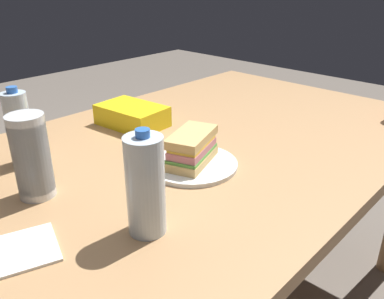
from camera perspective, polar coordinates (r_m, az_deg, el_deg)
The scene contains 8 objects.
dining_table at distance 1.22m, azimuth -1.62°, elevation -3.22°, with size 1.84×1.04×0.72m.
paper_plate at distance 1.09m, azimuth 0.00°, elevation -2.11°, with size 0.25×0.25×0.01m, color white.
sandwich at distance 1.07m, azimuth -0.01°, elevation 0.23°, with size 0.20×0.15×0.08m.
chip_bag at distance 1.38m, azimuth -8.62°, elevation 4.86°, with size 0.23×0.15×0.07m, color yellow.
water_bottle_tall at distance 0.79m, azimuth -6.72°, elevation -5.19°, with size 0.08×0.08×0.22m.
plastic_cup_stack at distance 0.98m, azimuth -22.09°, elevation -0.97°, with size 0.08×0.08×0.20m.
water_bottle_spare at distance 1.16m, azimuth -23.60°, elevation 2.77°, with size 0.06×0.06×0.22m.
paper_napkin at distance 0.85m, azimuth -23.31°, elevation -13.18°, with size 0.13×0.13×0.01m, color white.
Camera 1 is at (-0.77, -0.76, 1.21)m, focal length 37.05 mm.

